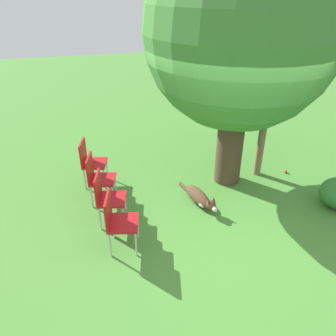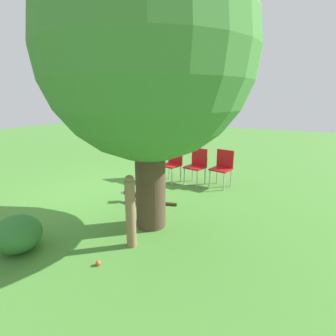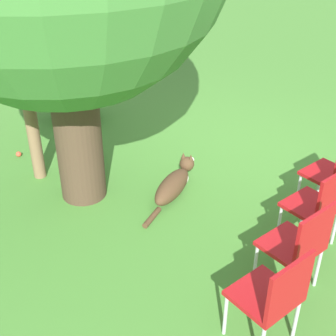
# 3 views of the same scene
# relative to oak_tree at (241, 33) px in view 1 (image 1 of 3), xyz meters

# --- Properties ---
(ground_plane) EXTENTS (30.00, 30.00, 0.00)m
(ground_plane) POSITION_rel_oak_tree_xyz_m (-0.57, -1.27, -2.69)
(ground_plane) COLOR #478433
(oak_tree) EXTENTS (3.14, 3.14, 4.28)m
(oak_tree) POSITION_rel_oak_tree_xyz_m (0.00, 0.00, 0.00)
(oak_tree) COLOR #4C3828
(oak_tree) RESTS_ON ground_plane
(dog) EXTENTS (0.38, 1.17, 0.34)m
(dog) POSITION_rel_oak_tree_xyz_m (-0.78, -0.63, -2.56)
(dog) COLOR #513823
(dog) RESTS_ON ground_plane
(fence_post) EXTENTS (0.14, 0.14, 1.08)m
(fence_post) POSITION_rel_oak_tree_xyz_m (0.69, 0.07, -2.14)
(fence_post) COLOR #846647
(fence_post) RESTS_ON ground_plane
(red_chair_0) EXTENTS (0.51, 0.52, 0.88)m
(red_chair_0) POSITION_rel_oak_tree_xyz_m (-2.28, -1.34, -2.18)
(red_chair_0) COLOR #B21419
(red_chair_0) RESTS_ON ground_plane
(red_chair_1) EXTENTS (0.51, 0.52, 0.88)m
(red_chair_1) POSITION_rel_oak_tree_xyz_m (-2.37, -0.72, -2.18)
(red_chair_1) COLOR #B21419
(red_chair_1) RESTS_ON ground_plane
(red_chair_2) EXTENTS (0.51, 0.52, 0.88)m
(red_chair_2) POSITION_rel_oak_tree_xyz_m (-2.46, -0.09, -2.18)
(red_chair_2) COLOR #B21419
(red_chair_2) RESTS_ON ground_plane
(red_chair_3) EXTENTS (0.51, 0.52, 0.88)m
(red_chair_3) POSITION_rel_oak_tree_xyz_m (-2.55, 0.53, -2.18)
(red_chair_3) COLOR #B21419
(red_chair_3) RESTS_ON ground_plane
(tennis_ball) EXTENTS (0.07, 0.07, 0.07)m
(tennis_ball) POSITION_rel_oak_tree_xyz_m (1.27, -0.06, -2.66)
(tennis_ball) COLOR #E54C33
(tennis_ball) RESTS_ON ground_plane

